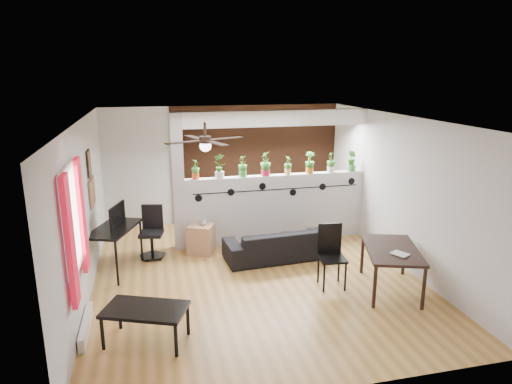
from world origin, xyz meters
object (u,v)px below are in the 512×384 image
Objects in this scene: potted_plant_5 at (310,162)px; potted_plant_6 at (331,161)px; office_chair at (152,235)px; ceiling_fan at (205,142)px; potted_plant_4 at (288,165)px; potted_plant_3 at (266,163)px; sofa at (278,244)px; computer_desk at (114,232)px; folding_chair at (331,250)px; potted_plant_2 at (243,165)px; potted_plant_1 at (219,165)px; potted_plant_0 at (195,169)px; coffee_table at (145,312)px; cup at (203,222)px; cube_shelf at (201,239)px; dining_table at (392,253)px; potted_plant_7 at (352,160)px.

potted_plant_5 reaches higher than potted_plant_6.
potted_plant_5 is 0.46× the size of office_chair.
ceiling_fan is 3.26× the size of potted_plant_4.
potted_plant_3 reaches higher than office_chair.
potted_plant_6 reaches higher than sofa.
potted_plant_4 is 0.89× the size of potted_plant_6.
ceiling_fan reaches higher than potted_plant_5.
computer_desk is 0.85m from office_chair.
potted_plant_2 is at bearing 114.68° from folding_chair.
ceiling_fan is 2.68m from potted_plant_4.
computer_desk is 3.59m from folding_chair.
potted_plant_1 is 0.45m from potted_plant_2.
potted_plant_0 reaches higher than coffee_table.
potted_plant_6 is 3.30× the size of cup.
folding_chair is at bearing 109.21° from sofa.
computer_desk is (-1.47, -0.83, -0.84)m from potted_plant_0.
cube_shelf is (-1.32, 0.57, 0.01)m from sofa.
dining_table is (2.68, -2.18, 0.34)m from cube_shelf.
potted_plant_3 is 4.06m from coffee_table.
folding_chair is at bearing -76.16° from potted_plant_3.
sofa is 3.21m from coffee_table.
sofa is 1.83× the size of folding_chair.
potted_plant_6 is 0.45m from potted_plant_7.
dining_table is at bearing -61.70° from potted_plant_3.
cube_shelf is at bearing -172.77° from potted_plant_6.
potted_plant_7 is 3.41m from cube_shelf.
potted_plant_4 is 1.35m from potted_plant_7.
potted_plant_7 is (1.81, 0.00, -0.02)m from potted_plant_3.
potted_plant_0 is at bearing 180.00° from potted_plant_3.
office_chair is at bearing 119.51° from ceiling_fan.
potted_plant_3 is 1.35m from potted_plant_6.
coffee_table is at bearing -111.03° from cup.
cube_shelf is at bearing 88.10° from ceiling_fan.
potted_plant_2 is 0.34× the size of computer_desk.
cup is 0.96m from office_chair.
dining_table is at bearing -21.98° from computer_desk.
folding_chair is 3.03m from coffee_table.
dining_table is (2.26, -2.52, -0.98)m from potted_plant_1.
cube_shelf is 0.33m from cup.
potted_plant_4 is at bearing 91.91° from folding_chair.
coffee_table is at bearing -139.93° from potted_plant_6.
potted_plant_0 is 0.26× the size of dining_table.
potted_plant_5 is 2.37m from folding_chair.
potted_plant_0 is 0.88× the size of potted_plant_5.
potted_plant_4 reaches higher than folding_chair.
cup is at bearing -28.12° from sofa.
potted_plant_0 is at bearing 180.00° from potted_plant_1.
cube_shelf is (0.03, -0.34, -1.28)m from potted_plant_0.
potted_plant_4 is at bearing 34.76° from cube_shelf.
ceiling_fan is 2.37m from computer_desk.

